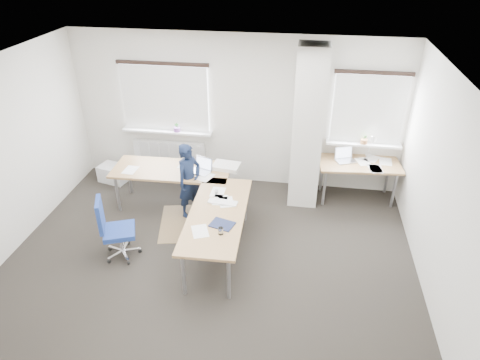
% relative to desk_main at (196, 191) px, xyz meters
% --- Properties ---
extents(ground, '(6.00, 6.00, 0.00)m').
position_rel_desk_main_xyz_m(ground, '(0.38, -0.86, -0.69)').
color(ground, black).
rests_on(ground, ground).
extents(room_shell, '(6.04, 5.04, 2.82)m').
position_rel_desk_main_xyz_m(room_shell, '(0.56, -0.40, 1.05)').
color(room_shell, silver).
rests_on(room_shell, ground).
extents(floor_mat, '(1.47, 1.32, 0.01)m').
position_rel_desk_main_xyz_m(floor_mat, '(-0.01, 0.10, -0.69)').
color(floor_mat, olive).
rests_on(floor_mat, ground).
extents(white_crate, '(0.60, 0.49, 0.32)m').
position_rel_desk_main_xyz_m(white_crate, '(-1.98, 1.22, -0.53)').
color(white_crate, white).
rests_on(white_crate, ground).
extents(desk_main, '(2.48, 2.61, 0.96)m').
position_rel_desk_main_xyz_m(desk_main, '(0.00, 0.00, 0.00)').
color(desk_main, olive).
rests_on(desk_main, ground).
extents(desk_side, '(1.46, 0.83, 1.22)m').
position_rel_desk_main_xyz_m(desk_side, '(2.62, 1.30, -0.01)').
color(desk_side, olive).
rests_on(desk_side, ground).
extents(task_chair, '(0.59, 0.57, 1.01)m').
position_rel_desk_main_xyz_m(task_chair, '(-0.97, -0.90, -0.41)').
color(task_chair, navy).
rests_on(task_chair, ground).
extents(person, '(0.52, 0.57, 1.32)m').
position_rel_desk_main_xyz_m(person, '(-0.20, 0.34, -0.03)').
color(person, '#101A32').
rests_on(person, ground).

